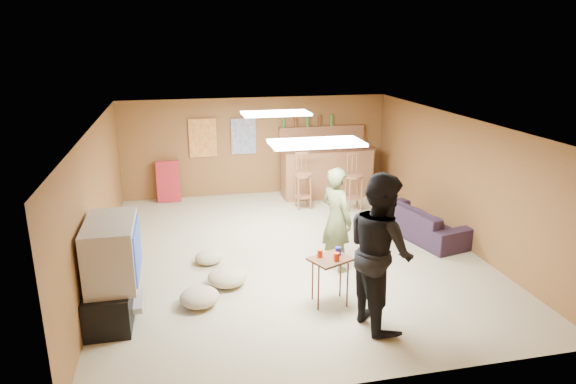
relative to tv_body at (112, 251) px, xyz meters
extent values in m
plane|color=tan|center=(2.65, 1.50, -0.90)|extent=(7.00, 7.00, 0.00)
cube|color=silver|center=(2.65, 1.50, 1.30)|extent=(6.00, 7.00, 0.02)
cube|color=brown|center=(2.65, 5.00, 0.20)|extent=(6.00, 0.02, 2.20)
cube|color=brown|center=(2.65, -2.00, 0.20)|extent=(6.00, 0.02, 2.20)
cube|color=brown|center=(-0.35, 1.50, 0.20)|extent=(0.02, 7.00, 2.20)
cube|color=brown|center=(5.65, 1.50, 0.20)|extent=(0.02, 7.00, 2.20)
cube|color=black|center=(-0.07, 0.00, -0.65)|extent=(0.55, 1.30, 0.50)
cube|color=#B2B2B7|center=(0.15, 0.00, -0.75)|extent=(0.35, 0.50, 0.08)
cube|color=#B2B2B7|center=(0.00, 0.00, 0.00)|extent=(0.60, 1.10, 0.80)
cube|color=navy|center=(0.31, 0.00, 0.00)|extent=(0.02, 0.95, 0.65)
cube|color=brown|center=(4.15, 4.45, -0.35)|extent=(2.00, 0.60, 1.10)
cube|color=#3F2214|center=(4.15, 4.20, 0.20)|extent=(2.10, 0.12, 0.05)
cube|color=brown|center=(4.15, 4.90, 0.60)|extent=(2.00, 0.18, 0.05)
cube|color=brown|center=(4.15, 4.92, 0.30)|extent=(2.00, 0.14, 0.60)
cube|color=#BF3F26|center=(1.45, 4.96, 0.45)|extent=(0.60, 0.03, 0.85)
cube|color=#334C99|center=(2.35, 4.96, 0.45)|extent=(0.55, 0.03, 0.80)
cube|color=#B5212C|center=(0.65, 4.80, -0.45)|extent=(0.50, 0.26, 0.91)
cube|color=white|center=(2.65, 0.00, 1.27)|extent=(1.20, 0.60, 0.04)
cube|color=white|center=(2.65, 2.70, 1.27)|extent=(1.20, 0.60, 0.04)
imported|color=#535C35|center=(3.19, 0.73, -0.08)|extent=(0.60, 0.70, 1.63)
imported|color=black|center=(3.23, -0.89, 0.08)|extent=(0.86, 1.04, 1.97)
imported|color=black|center=(5.12, 1.73, -0.61)|extent=(1.20, 2.08, 0.57)
cube|color=#3F2214|center=(2.79, -0.30, -0.57)|extent=(0.63, 0.58, 0.67)
cylinder|color=red|center=(2.66, -0.23, -0.18)|extent=(0.08, 0.08, 0.10)
cylinder|color=red|center=(2.84, -0.39, -0.18)|extent=(0.08, 0.08, 0.11)
cylinder|color=#1C179E|center=(2.92, -0.22, -0.18)|extent=(0.09, 0.09, 0.11)
ellipsoid|color=tan|center=(1.48, 0.53, -0.77)|extent=(0.70, 0.70, 0.26)
ellipsoid|color=tan|center=(1.27, 1.35, -0.80)|extent=(0.54, 0.54, 0.20)
ellipsoid|color=tan|center=(1.05, 0.02, -0.78)|extent=(0.69, 0.69, 0.24)
camera|label=1|loc=(0.88, -6.30, 2.60)|focal=32.00mm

